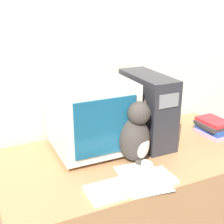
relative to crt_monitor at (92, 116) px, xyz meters
name	(u,v)px	position (x,y,z in m)	size (l,w,h in m)	color
wall_back	(102,49)	(0.20, 0.31, 0.32)	(7.00, 0.05, 2.50)	beige
desk	(132,205)	(0.20, -0.15, -0.57)	(1.52, 0.77, 0.72)	#9E7047
crt_monitor	(92,116)	(0.00, 0.00, 0.00)	(0.43, 0.41, 0.42)	beige
computer_tower	(147,109)	(0.35, -0.02, 0.00)	(0.18, 0.44, 0.42)	#28282D
keyboard	(132,185)	(0.03, -0.43, -0.21)	(0.44, 0.16, 0.02)	silver
cat	(136,136)	(0.17, -0.22, -0.07)	(0.29, 0.25, 0.35)	#38332D
book_stack	(213,127)	(0.79, -0.13, -0.16)	(0.16, 0.22, 0.10)	pink
pen	(102,182)	(-0.09, -0.34, -0.21)	(0.14, 0.01, 0.01)	maroon
paper_sheet	(142,178)	(0.11, -0.40, -0.21)	(0.25, 0.32, 0.00)	white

